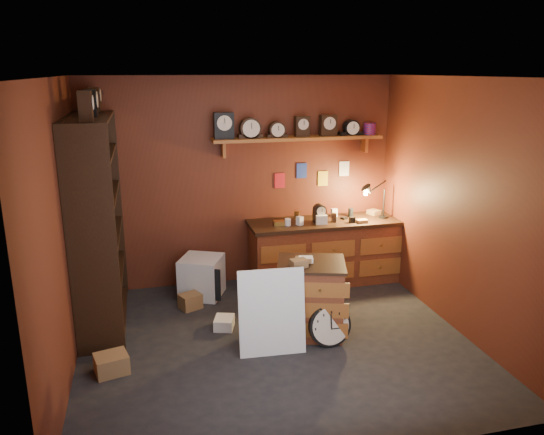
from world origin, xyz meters
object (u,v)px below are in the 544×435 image
(low_cabinet, at_px, (311,295))
(workbench, at_px, (325,248))
(big_round_clock, at_px, (330,325))
(shelving_unit, at_px, (94,214))

(low_cabinet, bearing_deg, workbench, 81.61)
(low_cabinet, distance_m, big_round_clock, 0.39)
(shelving_unit, bearing_deg, workbench, 9.87)
(shelving_unit, distance_m, workbench, 2.99)
(low_cabinet, height_order, big_round_clock, low_cabinet)
(workbench, bearing_deg, low_cabinet, -115.36)
(shelving_unit, xyz_separation_m, low_cabinet, (2.21, -0.85, -0.82))
(shelving_unit, height_order, low_cabinet, shelving_unit)
(shelving_unit, distance_m, big_round_clock, 2.79)
(workbench, relative_size, low_cabinet, 2.27)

